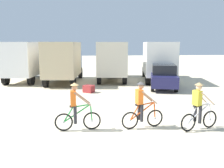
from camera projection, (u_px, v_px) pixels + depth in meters
ground_plane at (119, 133)px, 9.24m from camera, size 120.00×120.00×0.00m
box_truck_avon_van at (28, 59)px, 21.81m from camera, size 3.31×7.02×3.35m
box_truck_tan_camper at (64, 60)px, 20.86m from camera, size 2.94×6.93×3.35m
box_truck_cream_rv at (112, 59)px, 22.16m from camera, size 3.00×6.94×3.35m
box_truck_white_box at (158, 59)px, 21.88m from camera, size 3.45×7.05×3.35m
sedan_parked at (163, 77)px, 18.16m from camera, size 2.72×4.50×1.76m
cyclist_orange_shirt at (76, 108)px, 9.37m from camera, size 1.73×0.52×1.82m
cyclist_cowboy_hat at (141, 107)px, 9.64m from camera, size 1.71×0.57×1.82m
cyclist_near_camera at (199, 108)px, 9.44m from camera, size 1.66×0.69×1.82m
supply_crate at (89, 89)px, 16.83m from camera, size 0.83×0.80×0.49m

